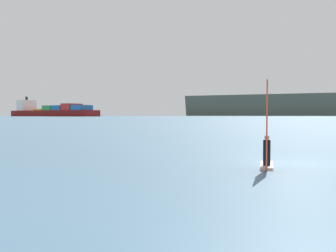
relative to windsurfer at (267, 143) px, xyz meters
name	(u,v)px	position (x,y,z in m)	size (l,w,h in m)	color
ground_plane	(296,163)	(1.57, 2.29, -1.12)	(4000.00, 4000.00, 0.00)	#476B84
windsurfer	(267,143)	(0.00, 0.00, 0.00)	(0.79, 3.99, 4.00)	white
cargo_ship	(53,111)	(-285.10, 564.13, 7.27)	(172.82, 96.99, 33.40)	maroon
distant_headland	(215,106)	(-47.02, 1065.73, 24.89)	(1084.54, 206.26, 52.02)	#4C564C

